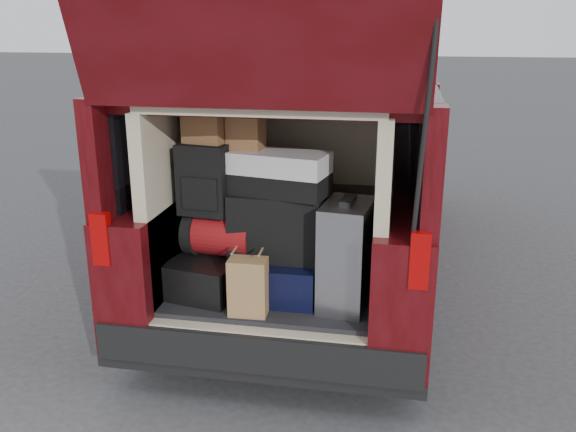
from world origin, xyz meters
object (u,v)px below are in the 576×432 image
red_duffel (221,234)px  backpack (204,179)px  kraft_bag (248,287)px  twotone_duffel (280,173)px  black_soft_case (278,225)px  navy_hardshell (283,274)px  silver_roller (346,255)px  black_hardshell (212,272)px

red_duffel → backpack: bearing=-145.8°
kraft_bag → twotone_duffel: 0.69m
black_soft_case → kraft_bag: bearing=-104.7°
navy_hardshell → black_soft_case: (-0.03, 0.02, 0.32)m
silver_roller → kraft_bag: size_ratio=1.86×
navy_hardshell → twotone_duffel: size_ratio=0.97×
red_duffel → black_soft_case: (0.36, 0.02, 0.08)m
black_hardshell → navy_hardshell: navy_hardshell is taller
navy_hardshell → kraft_bag: 0.36m
navy_hardshell → twotone_duffel: (-0.02, -0.00, 0.65)m
silver_roller → black_soft_case: (-0.43, 0.11, 0.12)m
navy_hardshell → kraft_bag: (-0.14, -0.33, 0.05)m
kraft_bag → red_duffel: size_ratio=0.80×
kraft_bag → twotone_duffel: twotone_duffel is taller
twotone_duffel → kraft_bag: bearing=-99.3°
navy_hardshell → backpack: (-0.47, -0.04, 0.60)m
red_duffel → backpack: 0.36m
black_hardshell → backpack: (-0.02, -0.01, 0.60)m
red_duffel → black_soft_case: bearing=9.8°
red_duffel → backpack: backpack is taller
kraft_bag → black_hardshell: bearing=134.3°
silver_roller → backpack: 0.95m
kraft_bag → red_duffel: 0.46m
black_soft_case → silver_roller: bearing=-12.4°
kraft_bag → black_soft_case: black_soft_case is taller
red_duffel → backpack: size_ratio=0.99×
navy_hardshell → black_soft_case: 0.32m
red_duffel → twotone_duffel: bearing=6.7°
black_hardshell → backpack: backpack is taller
silver_roller → kraft_bag: (-0.53, -0.23, -0.15)m
navy_hardshell → twotone_duffel: twotone_duffel is taller
silver_roller → kraft_bag: bearing=-149.4°
silver_roller → twotone_duffel: size_ratio=1.12×
kraft_bag → navy_hardshell: bearing=65.0°
silver_roller → red_duffel: (-0.78, 0.10, 0.05)m
silver_roller → red_duffel: bearing=-179.9°
navy_hardshell → backpack: 0.76m
black_soft_case → black_hardshell: bearing=-170.5°
kraft_bag → black_soft_case: bearing=70.8°
black_hardshell → black_soft_case: (0.42, 0.05, 0.33)m
silver_roller → red_duffel: size_ratio=1.49×
black_hardshell → twotone_duffel: (0.43, 0.03, 0.65)m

